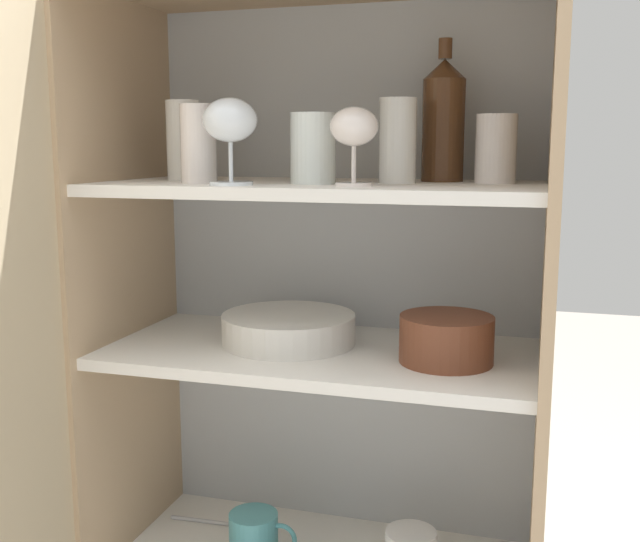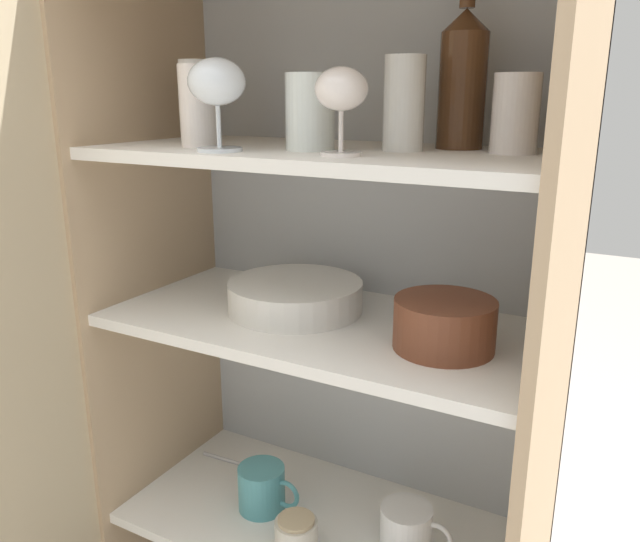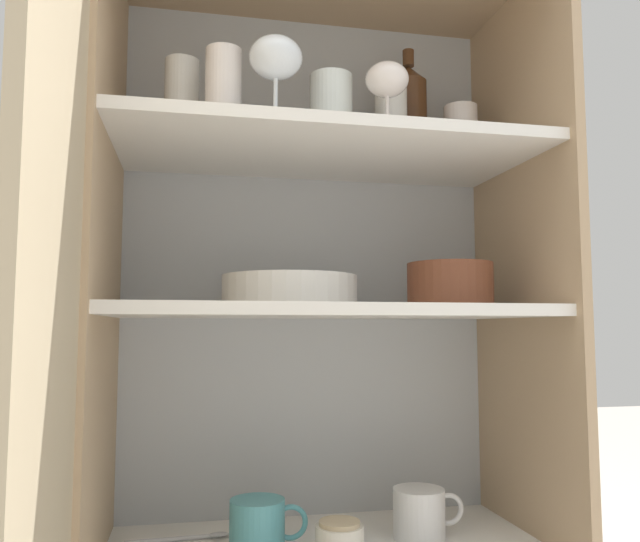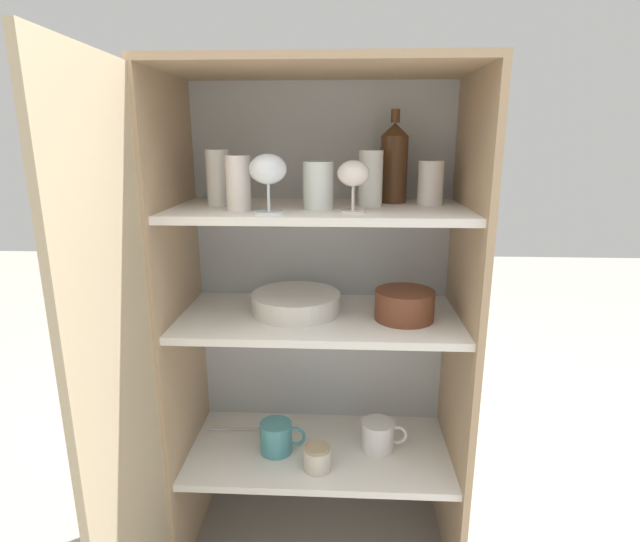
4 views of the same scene
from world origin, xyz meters
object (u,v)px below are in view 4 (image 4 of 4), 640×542
storage_jar (316,458)px  wine_bottle (394,163)px  plate_stack_white (296,303)px  coffee_mug_primary (378,436)px  mixing_bowl_large (404,304)px

storage_jar → wine_bottle: bearing=44.1°
plate_stack_white → storage_jar: size_ratio=3.13×
wine_bottle → plate_stack_white: bearing=-162.6°
wine_bottle → storage_jar: bearing=-135.9°
plate_stack_white → coffee_mug_primary: 0.46m
mixing_bowl_large → storage_jar: (-0.23, -0.07, -0.42)m
wine_bottle → storage_jar: 0.83m
plate_stack_white → mixing_bowl_large: bearing=-8.0°
wine_bottle → plate_stack_white: (-0.26, -0.08, -0.37)m
mixing_bowl_large → coffee_mug_primary: (-0.05, 0.03, -0.41)m
plate_stack_white → storage_jar: (0.06, -0.11, -0.41)m
coffee_mug_primary → mixing_bowl_large: bearing=-26.4°
coffee_mug_primary → storage_jar: size_ratio=1.70×
wine_bottle → coffee_mug_primary: size_ratio=1.85×
plate_stack_white → mixing_bowl_large: (0.29, -0.04, 0.02)m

